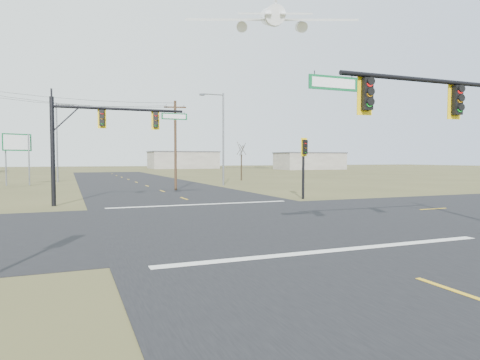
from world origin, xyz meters
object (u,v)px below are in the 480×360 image
Objects in this scene: utility_pole_near at (175,144)px; streetlight_c at (59,138)px; mast_arm_near at (457,114)px; mast_arm_far at (103,128)px; streetlight_a at (221,134)px; bare_tree_c at (241,148)px; pedestal_signal_ne at (304,154)px; highway_sign at (17,149)px.

utility_pole_near is 0.84× the size of streetlight_c.
mast_arm_far reaches higher than mast_arm_near.
utility_pole_near is 8.68m from streetlight_a.
mast_arm_near is 1.83× the size of bare_tree_c.
pedestal_signal_ne is 35.74m from streetlight_c.
pedestal_signal_ne is at bearing -102.58° from bare_tree_c.
streetlight_a is at bearing 78.80° from pedestal_signal_ne.
utility_pole_near is 0.82× the size of streetlight_a.
streetlight_a is at bearing 90.99° from mast_arm_near.
pedestal_signal_ne is 13.94m from utility_pole_near.
streetlight_c is at bearing 24.97° from highway_sign.
streetlight_c is at bearing 111.58° from mast_arm_far.
highway_sign is (-7.39, 24.34, -0.86)m from mast_arm_far.
streetlight_c is at bearing 106.86° from pedestal_signal_ne.
bare_tree_c is at bearing -22.59° from highway_sign.
mast_arm_near is 28.30m from utility_pole_near.
highway_sign is 0.56× the size of streetlight_a.
mast_arm_near is 16.26m from pedestal_signal_ne.
pedestal_signal_ne is 0.79× the size of highway_sign.
bare_tree_c is at bearing 34.47° from streetlight_a.
pedestal_signal_ne is (3.01, 15.92, -1.33)m from mast_arm_near.
mast_arm_far is (-11.02, 17.83, 0.35)m from mast_arm_near.
bare_tree_c is (23.30, -3.93, -1.20)m from streetlight_c.
highway_sign is at bearing -120.44° from streetlight_c.
pedestal_signal_ne is 33.89m from highway_sign.
mast_arm_near is 49.26m from streetlight_c.
mast_arm_near is 46.02m from highway_sign.
highway_sign is (-21.43, 26.25, 0.82)m from pedestal_signal_ne.
streetlight_c is 23.66m from bare_tree_c.
mast_arm_near is at bearing -112.69° from pedestal_signal_ne.
highway_sign is (-14.65, 14.12, -0.28)m from utility_pole_near.
highway_sign is 0.58× the size of streetlight_c.
bare_tree_c is (12.87, 15.18, 0.02)m from utility_pole_near.
streetlight_a is 21.73m from streetlight_c.
bare_tree_c is (9.11, 43.23, -0.20)m from mast_arm_near.
mast_arm_far is 29.51m from streetlight_c.
pedestal_signal_ne is at bearing -111.47° from streetlight_a.
streetlight_c is (-10.43, 19.11, 1.22)m from utility_pole_near.
mast_arm_far is 12.55m from utility_pole_near.
utility_pole_near is at bearing 103.36° from mast_arm_near.
bare_tree_c is at bearing 67.02° from mast_arm_far.
highway_sign is 6.71m from streetlight_c.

